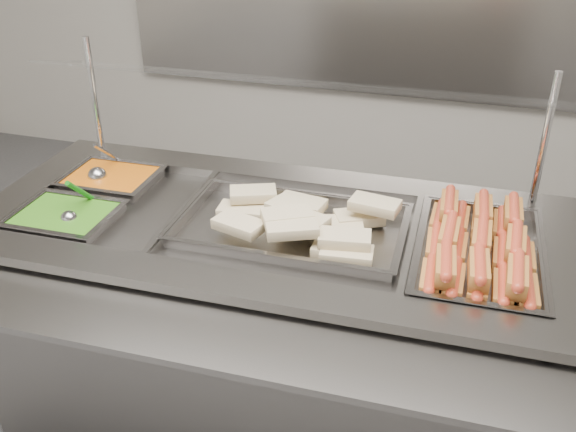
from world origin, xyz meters
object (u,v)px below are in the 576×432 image
(sneeze_guard, at_px, (292,86))
(pan_hotdogs, at_px, (478,261))
(pan_wraps, at_px, (291,230))
(serving_spoon, at_px, (71,214))
(ladle, at_px, (98,175))
(steam_counter, at_px, (274,334))

(sneeze_guard, distance_m, pan_hotdogs, 0.75)
(pan_wraps, bearing_deg, sneeze_guard, 106.59)
(serving_spoon, bearing_deg, pan_hotdogs, 8.14)
(ladle, bearing_deg, pan_wraps, -8.70)
(sneeze_guard, bearing_deg, serving_spoon, -147.82)
(pan_wraps, distance_m, serving_spoon, 0.67)
(pan_wraps, bearing_deg, ladle, 171.30)
(pan_wraps, bearing_deg, serving_spoon, -166.23)
(steam_counter, distance_m, pan_wraps, 0.41)
(ladle, bearing_deg, sneeze_guard, 8.57)
(ladle, distance_m, serving_spoon, 0.28)
(steam_counter, distance_m, serving_spoon, 0.75)
(ladle, bearing_deg, pan_hotdogs, -4.45)
(sneeze_guard, bearing_deg, steam_counter, -88.75)
(pan_hotdogs, bearing_deg, sneeze_guard, 161.97)
(sneeze_guard, bearing_deg, pan_wraps, -73.41)
(serving_spoon, bearing_deg, sneeze_guard, 32.18)
(pan_wraps, height_order, serving_spoon, serving_spoon)
(steam_counter, relative_size, ladle, 10.04)
(sneeze_guard, distance_m, ladle, 0.75)
(pan_wraps, xyz_separation_m, serving_spoon, (-0.65, -0.16, 0.04))
(sneeze_guard, bearing_deg, pan_hotdogs, -18.03)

